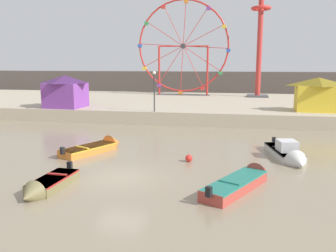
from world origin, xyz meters
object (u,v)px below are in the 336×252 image
at_px(promenade_lamp_near, 154,85).
at_px(mooring_buoy_orange, 189,158).
at_px(motorboat_faded_red, 244,180).
at_px(motorboat_pale_grey, 289,154).
at_px(ferris_wheel_red_frame, 183,48).
at_px(motorboat_olive_wood, 46,186).
at_px(motorboat_orange_hull, 98,147).
at_px(drop_tower_red_tower, 260,41).
at_px(carnival_booth_yellow_awning, 318,94).
at_px(carnival_booth_purple_stall, 65,91).

height_order(promenade_lamp_near, mooring_buoy_orange, promenade_lamp_near).
relative_size(motorboat_faded_red, motorboat_pale_grey, 1.04).
height_order(ferris_wheel_red_frame, mooring_buoy_orange, ferris_wheel_red_frame).
xyz_separation_m(motorboat_olive_wood, promenade_lamp_near, (0.80, 18.86, 3.54)).
xyz_separation_m(motorboat_orange_hull, drop_tower_red_tower, (11.92, 28.54, 8.63)).
relative_size(motorboat_pale_grey, ferris_wheel_red_frame, 0.40).
height_order(motorboat_faded_red, motorboat_pale_grey, motorboat_pale_grey).
bearing_deg(promenade_lamp_near, ferris_wheel_red_frame, 90.00).
xyz_separation_m(motorboat_faded_red, promenade_lamp_near, (-8.24, 16.29, 3.52)).
bearing_deg(carnival_booth_yellow_awning, ferris_wheel_red_frame, 136.54).
bearing_deg(motorboat_orange_hull, motorboat_olive_wood, -150.62).
xyz_separation_m(motorboat_pale_grey, motorboat_olive_wood, (-11.82, -7.93, -0.06)).
bearing_deg(carnival_booth_purple_stall, promenade_lamp_near, -6.24).
distance_m(motorboat_orange_hull, promenade_lamp_near, 11.57).
distance_m(drop_tower_red_tower, promenade_lamp_near, 21.15).
xyz_separation_m(motorboat_pale_grey, ferris_wheel_red_frame, (-11.02, 29.27, 7.73)).
distance_m(motorboat_faded_red, promenade_lamp_near, 18.59).
xyz_separation_m(ferris_wheel_red_frame, drop_tower_red_tower, (10.53, -0.73, 0.82)).
distance_m(ferris_wheel_red_frame, carnival_booth_yellow_awning, 22.27).
height_order(motorboat_faded_red, ferris_wheel_red_frame, ferris_wheel_red_frame).
bearing_deg(promenade_lamp_near, motorboat_faded_red, -63.17).
xyz_separation_m(motorboat_olive_wood, mooring_buoy_orange, (5.83, 6.30, -0.05)).
bearing_deg(mooring_buoy_orange, motorboat_faded_red, -49.38).
distance_m(ferris_wheel_red_frame, promenade_lamp_near, 18.83).
height_order(ferris_wheel_red_frame, carnival_booth_yellow_awning, ferris_wheel_red_frame).
distance_m(motorboat_orange_hull, carnival_booth_purple_stall, 15.32).
bearing_deg(motorboat_orange_hull, carnival_booth_yellow_awning, -25.04).
bearing_deg(carnival_booth_yellow_awning, motorboat_faded_red, -108.84).
xyz_separation_m(motorboat_faded_red, drop_tower_red_tower, (2.29, 33.91, 8.59)).
distance_m(motorboat_faded_red, motorboat_pale_grey, 6.05).
xyz_separation_m(motorboat_olive_wood, drop_tower_red_tower, (11.33, 36.48, 8.62)).
relative_size(motorboat_orange_hull, carnival_booth_yellow_awning, 1.13).
distance_m(drop_tower_red_tower, carnival_booth_purple_stall, 26.67).
relative_size(carnival_booth_purple_stall, mooring_buoy_orange, 9.48).
bearing_deg(ferris_wheel_red_frame, mooring_buoy_orange, -80.74).
bearing_deg(motorboat_pale_grey, motorboat_olive_wood, -67.72).
bearing_deg(motorboat_olive_wood, ferris_wheel_red_frame, -178.37).
distance_m(carnival_booth_purple_stall, promenade_lamp_near, 10.05).
bearing_deg(ferris_wheel_red_frame, motorboat_faded_red, -76.62).
xyz_separation_m(motorboat_orange_hull, carnival_booth_yellow_awning, (16.76, 13.97, 2.72)).
relative_size(drop_tower_red_tower, mooring_buoy_orange, 33.80).
height_order(motorboat_orange_hull, carnival_booth_yellow_awning, carnival_booth_yellow_awning).
bearing_deg(carnival_booth_yellow_awning, motorboat_orange_hull, -138.79).
xyz_separation_m(motorboat_pale_grey, carnival_booth_yellow_awning, (4.35, 13.98, 2.64)).
distance_m(motorboat_olive_wood, promenade_lamp_near, 19.21).
relative_size(motorboat_olive_wood, carnival_booth_purple_stall, 0.97).
xyz_separation_m(motorboat_orange_hull, carnival_booth_purple_stall, (-8.52, 12.43, 2.77)).
bearing_deg(carnival_booth_purple_stall, mooring_buoy_orange, -40.85).
relative_size(carnival_booth_purple_stall, promenade_lamp_near, 1.08).
xyz_separation_m(motorboat_faded_red, carnival_booth_yellow_awning, (7.13, 19.34, 2.69)).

